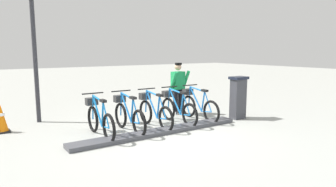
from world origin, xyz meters
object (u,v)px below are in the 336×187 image
at_px(bike_docked_2, 154,111).
at_px(bike_docked_4, 99,119).
at_px(bike_docked_0, 198,105).
at_px(traffic_cone, 1,119).
at_px(bike_docked_3, 128,115).
at_px(payment_kiosk, 238,97).
at_px(bike_docked_1, 177,108).
at_px(worker_near_rack, 178,86).
at_px(lamp_post, 34,36).

relative_size(bike_docked_2, bike_docked_4, 1.00).
relative_size(bike_docked_0, traffic_cone, 2.38).
bearing_deg(bike_docked_2, bike_docked_3, 90.00).
height_order(bike_docked_2, bike_docked_3, same).
relative_size(bike_docked_2, traffic_cone, 2.38).
bearing_deg(payment_kiosk, bike_docked_1, 72.87).
bearing_deg(bike_docked_3, traffic_cone, 57.57).
height_order(bike_docked_1, worker_near_rack, worker_near_rack).
bearing_deg(lamp_post, worker_near_rack, -109.23).
bearing_deg(traffic_cone, bike_docked_4, -131.69).
relative_size(bike_docked_3, bike_docked_4, 1.00).
height_order(payment_kiosk, lamp_post, lamp_post).
bearing_deg(worker_near_rack, bike_docked_2, 122.65).
xyz_separation_m(bike_docked_0, worker_near_rack, (0.97, 0.02, 0.48)).
distance_m(bike_docked_1, bike_docked_4, 2.31).
distance_m(bike_docked_3, bike_docked_4, 0.77).
bearing_deg(worker_near_rack, bike_docked_3, 113.02).
height_order(bike_docked_0, bike_docked_3, same).
bearing_deg(lamp_post, payment_kiosk, -119.96).
bearing_deg(bike_docked_2, bike_docked_4, 90.00).
distance_m(payment_kiosk, lamp_post, 6.13).
relative_size(payment_kiosk, bike_docked_1, 0.74).
height_order(payment_kiosk, bike_docked_3, payment_kiosk).
xyz_separation_m(bike_docked_3, traffic_cone, (1.71, 2.68, -0.07)).
height_order(bike_docked_4, worker_near_rack, worker_near_rack).
relative_size(payment_kiosk, bike_docked_0, 0.74).
xyz_separation_m(bike_docked_1, lamp_post, (2.35, 3.22, 2.03)).
bearing_deg(bike_docked_0, lamp_post, 59.46).
distance_m(payment_kiosk, traffic_cone, 6.50).
bearing_deg(payment_kiosk, lamp_post, 60.04).
bearing_deg(worker_near_rack, lamp_post, 70.77).
distance_m(bike_docked_2, lamp_post, 3.96).
height_order(payment_kiosk, bike_docked_4, payment_kiosk).
bearing_deg(bike_docked_4, bike_docked_0, -90.00).
bearing_deg(lamp_post, bike_docked_4, -158.75).
xyz_separation_m(bike_docked_2, worker_near_rack, (0.97, -1.51, 0.48)).
relative_size(bike_docked_0, bike_docked_1, 1.00).
relative_size(bike_docked_3, lamp_post, 0.46).
relative_size(payment_kiosk, traffic_cone, 1.77).
height_order(worker_near_rack, traffic_cone, worker_near_rack).
relative_size(bike_docked_2, lamp_post, 0.46).
xyz_separation_m(bike_docked_0, bike_docked_4, (0.00, 3.08, 0.00)).
relative_size(bike_docked_3, traffic_cone, 2.38).
relative_size(bike_docked_0, bike_docked_4, 1.00).
distance_m(bike_docked_1, bike_docked_3, 1.54).
bearing_deg(bike_docked_1, payment_kiosk, -107.13).
height_order(bike_docked_2, lamp_post, lamp_post).
height_order(payment_kiosk, bike_docked_1, payment_kiosk).
height_order(bike_docked_1, bike_docked_3, same).
height_order(bike_docked_0, lamp_post, lamp_post).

